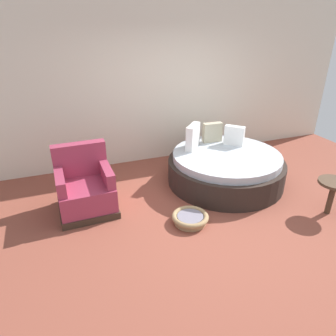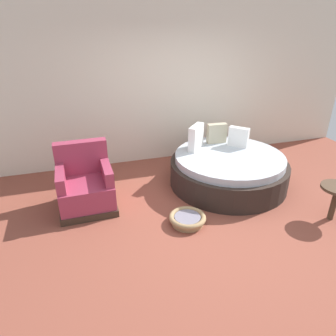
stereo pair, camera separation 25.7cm
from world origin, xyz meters
name	(u,v)px [view 1 (the left image)]	position (x,y,z in m)	size (l,w,h in m)	color
ground_plane	(213,216)	(0.00, 0.00, -0.01)	(8.00, 8.00, 0.02)	brown
back_wall	(160,80)	(0.00, 2.29, 1.54)	(8.00, 0.12, 3.08)	silver
round_daybed	(225,167)	(0.66, 0.85, 0.27)	(1.95, 1.95, 0.95)	#2D231E
red_armchair	(85,189)	(-1.67, 0.83, 0.33)	(0.81, 0.81, 0.94)	#38281E
pet_basket	(190,218)	(-0.39, -0.04, 0.07)	(0.51, 0.51, 0.13)	#9E7F56
side_table	(334,187)	(1.58, -0.53, 0.43)	(0.44, 0.44, 0.52)	#473323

